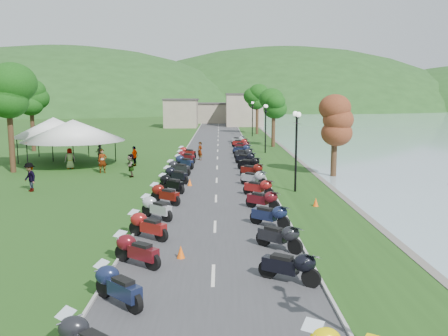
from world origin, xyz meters
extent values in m
plane|color=#265319|center=(0.00, 0.00, 0.00)|extent=(400.00, 400.00, 0.00)
cube|color=#3D3D40|center=(0.00, 40.00, 0.01)|extent=(7.00, 120.00, 0.02)
cube|color=gray|center=(-2.00, 85.00, 2.50)|extent=(18.00, 16.00, 5.00)
imported|color=slate|center=(-8.96, 25.37, 0.00)|extent=(0.84, 0.75, 1.89)
imported|color=slate|center=(-10.92, 32.27, 0.00)|extent=(0.79, 0.48, 1.57)
imported|color=slate|center=(-11.81, 18.26, 0.00)|extent=(1.21, 1.18, 1.85)
cone|color=#F2590C|center=(-1.24, 5.73, 0.25)|extent=(0.32, 0.32, 0.50)
camera|label=1|loc=(0.23, -11.36, 6.11)|focal=38.00mm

